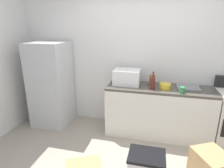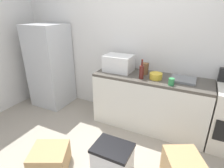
{
  "view_description": "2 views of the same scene",
  "coord_description": "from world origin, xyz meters",
  "px_view_note": "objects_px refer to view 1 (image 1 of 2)",
  "views": [
    {
      "loc": [
        0.22,
        -1.95,
        1.93
      ],
      "look_at": [
        -0.4,
        0.6,
        1.09
      ],
      "focal_mm": 30.09,
      "sensor_mm": 36.0,
      "label": 1
    },
    {
      "loc": [
        0.93,
        -1.47,
        1.89
      ],
      "look_at": [
        -0.17,
        0.76,
        0.85
      ],
      "focal_mm": 29.25,
      "sensor_mm": 36.0,
      "label": 2
    }
  ],
  "objects_px": {
    "coffee_mug": "(182,90)",
    "knife_block": "(152,80)",
    "refrigerator": "(51,84)",
    "storage_bin": "(146,167)",
    "mixing_bowl": "(165,86)",
    "wine_bottle": "(153,83)",
    "cardboard_box_medium": "(211,168)",
    "microwave": "(127,77)"
  },
  "relations": [
    {
      "from": "microwave",
      "to": "knife_block",
      "type": "bearing_deg",
      "value": 5.75
    },
    {
      "from": "coffee_mug",
      "to": "storage_bin",
      "type": "bearing_deg",
      "value": -115.82
    },
    {
      "from": "microwave",
      "to": "wine_bottle",
      "type": "bearing_deg",
      "value": -21.52
    },
    {
      "from": "knife_block",
      "to": "mixing_bowl",
      "type": "distance_m",
      "value": 0.26
    },
    {
      "from": "knife_block",
      "to": "storage_bin",
      "type": "bearing_deg",
      "value": -89.12
    },
    {
      "from": "refrigerator",
      "to": "knife_block",
      "type": "height_order",
      "value": "refrigerator"
    },
    {
      "from": "microwave",
      "to": "coffee_mug",
      "type": "height_order",
      "value": "microwave"
    },
    {
      "from": "coffee_mug",
      "to": "storage_bin",
      "type": "distance_m",
      "value": 1.28
    },
    {
      "from": "refrigerator",
      "to": "knife_block",
      "type": "xyz_separation_m",
      "value": [
        1.92,
        0.13,
        0.18
      ]
    },
    {
      "from": "coffee_mug",
      "to": "cardboard_box_medium",
      "type": "relative_size",
      "value": 0.24
    },
    {
      "from": "microwave",
      "to": "storage_bin",
      "type": "xyz_separation_m",
      "value": [
        0.46,
        -1.18,
        -0.84
      ]
    },
    {
      "from": "refrigerator",
      "to": "cardboard_box_medium",
      "type": "bearing_deg",
      "value": -19.18
    },
    {
      "from": "knife_block",
      "to": "wine_bottle",
      "type": "bearing_deg",
      "value": -85.72
    },
    {
      "from": "refrigerator",
      "to": "storage_bin",
      "type": "relative_size",
      "value": 3.53
    },
    {
      "from": "microwave",
      "to": "cardboard_box_medium",
      "type": "height_order",
      "value": "microwave"
    },
    {
      "from": "knife_block",
      "to": "storage_bin",
      "type": "relative_size",
      "value": 0.39
    },
    {
      "from": "microwave",
      "to": "coffee_mug",
      "type": "distance_m",
      "value": 0.95
    },
    {
      "from": "knife_block",
      "to": "cardboard_box_medium",
      "type": "xyz_separation_m",
      "value": [
        0.81,
        -1.07,
        -0.78
      ]
    },
    {
      "from": "microwave",
      "to": "mixing_bowl",
      "type": "bearing_deg",
      "value": -8.37
    },
    {
      "from": "coffee_mug",
      "to": "microwave",
      "type": "bearing_deg",
      "value": 164.85
    },
    {
      "from": "coffee_mug",
      "to": "mixing_bowl",
      "type": "bearing_deg",
      "value": 149.2
    },
    {
      "from": "refrigerator",
      "to": "cardboard_box_medium",
      "type": "distance_m",
      "value": 2.95
    },
    {
      "from": "mixing_bowl",
      "to": "storage_bin",
      "type": "bearing_deg",
      "value": -100.46
    },
    {
      "from": "refrigerator",
      "to": "wine_bottle",
      "type": "xyz_separation_m",
      "value": [
        1.93,
        -0.1,
        0.2
      ]
    },
    {
      "from": "cardboard_box_medium",
      "to": "wine_bottle",
      "type": "bearing_deg",
      "value": 132.98
    },
    {
      "from": "refrigerator",
      "to": "storage_bin",
      "type": "xyz_separation_m",
      "value": [
        1.93,
        -1.09,
        -0.62
      ]
    },
    {
      "from": "coffee_mug",
      "to": "knife_block",
      "type": "xyz_separation_m",
      "value": [
        -0.47,
        0.29,
        0.04
      ]
    },
    {
      "from": "wine_bottle",
      "to": "storage_bin",
      "type": "relative_size",
      "value": 0.65
    },
    {
      "from": "wine_bottle",
      "to": "cardboard_box_medium",
      "type": "distance_m",
      "value": 1.41
    },
    {
      "from": "refrigerator",
      "to": "cardboard_box_medium",
      "type": "height_order",
      "value": "refrigerator"
    },
    {
      "from": "mixing_bowl",
      "to": "cardboard_box_medium",
      "type": "xyz_separation_m",
      "value": [
        0.59,
        -0.93,
        -0.74
      ]
    },
    {
      "from": "mixing_bowl",
      "to": "coffee_mug",
      "type": "bearing_deg",
      "value": -30.8
    },
    {
      "from": "refrigerator",
      "to": "wine_bottle",
      "type": "bearing_deg",
      "value": -2.9
    },
    {
      "from": "mixing_bowl",
      "to": "storage_bin",
      "type": "height_order",
      "value": "mixing_bowl"
    },
    {
      "from": "storage_bin",
      "to": "microwave",
      "type": "bearing_deg",
      "value": 111.37
    },
    {
      "from": "wine_bottle",
      "to": "coffee_mug",
      "type": "relative_size",
      "value": 3.0
    },
    {
      "from": "coffee_mug",
      "to": "mixing_bowl",
      "type": "relative_size",
      "value": 0.53
    },
    {
      "from": "coffee_mug",
      "to": "knife_block",
      "type": "bearing_deg",
      "value": 148.17
    },
    {
      "from": "cardboard_box_medium",
      "to": "storage_bin",
      "type": "bearing_deg",
      "value": -169.4
    },
    {
      "from": "wine_bottle",
      "to": "cardboard_box_medium",
      "type": "bearing_deg",
      "value": -47.02
    },
    {
      "from": "coffee_mug",
      "to": "cardboard_box_medium",
      "type": "bearing_deg",
      "value": -66.6
    },
    {
      "from": "microwave",
      "to": "mixing_bowl",
      "type": "distance_m",
      "value": 0.67
    }
  ]
}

